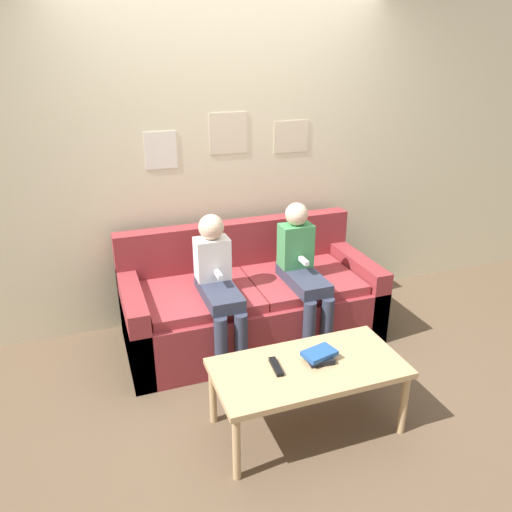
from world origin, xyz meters
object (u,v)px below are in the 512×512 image
object	(u,v)px
couch	(250,303)
coffee_table	(308,372)
person_right	(303,270)
tv_remote	(276,367)
person_left	(218,283)

from	to	relation	value
couch	coffee_table	distance (m)	1.09
couch	coffee_table	world-z (taller)	couch
coffee_table	person_right	distance (m)	0.98
person_right	tv_remote	bearing A→B (deg)	-122.98
coffee_table	person_left	xyz separation A→B (m)	(-0.28, 0.88, 0.21)
coffee_table	tv_remote	distance (m)	0.20
person_right	couch	bearing A→B (deg)	148.68
couch	person_right	distance (m)	0.51
couch	coffee_table	bearing A→B (deg)	-91.23
couch	person_left	world-z (taller)	person_left
coffee_table	tv_remote	world-z (taller)	tv_remote
couch	person_right	bearing A→B (deg)	-31.32
tv_remote	person_left	bearing A→B (deg)	101.01
person_left	tv_remote	world-z (taller)	person_left
person_left	tv_remote	size ratio (longest dim) A/B	6.13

